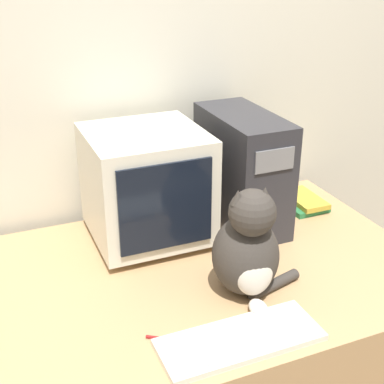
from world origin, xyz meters
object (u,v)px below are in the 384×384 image
at_px(keyboard, 240,339).
at_px(cat, 248,250).
at_px(computer_tower, 242,170).
at_px(book_stack, 303,202).
at_px(crt_monitor, 147,185).
at_px(pen, 175,340).

distance_m(keyboard, cat, 0.27).
distance_m(computer_tower, keyboard, 0.72).
bearing_deg(keyboard, book_stack, 45.82).
height_order(crt_monitor, cat, crt_monitor).
height_order(keyboard, cat, cat).
xyz_separation_m(crt_monitor, keyboard, (0.04, -0.63, -0.20)).
relative_size(computer_tower, book_stack, 2.12).
xyz_separation_m(book_stack, pen, (-0.77, -0.56, -0.02)).
bearing_deg(keyboard, crt_monitor, 93.98).
height_order(crt_monitor, keyboard, crt_monitor).
bearing_deg(cat, crt_monitor, 118.71).
relative_size(computer_tower, keyboard, 0.99).
distance_m(crt_monitor, cat, 0.47).
distance_m(crt_monitor, keyboard, 0.66).
relative_size(keyboard, book_stack, 2.14).
height_order(computer_tower, cat, computer_tower).
relative_size(keyboard, cat, 1.23).
xyz_separation_m(cat, book_stack, (0.49, 0.43, -0.13)).
bearing_deg(crt_monitor, computer_tower, -1.79).
distance_m(crt_monitor, book_stack, 0.68).
xyz_separation_m(crt_monitor, cat, (0.16, -0.43, -0.06)).
distance_m(computer_tower, cat, 0.47).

